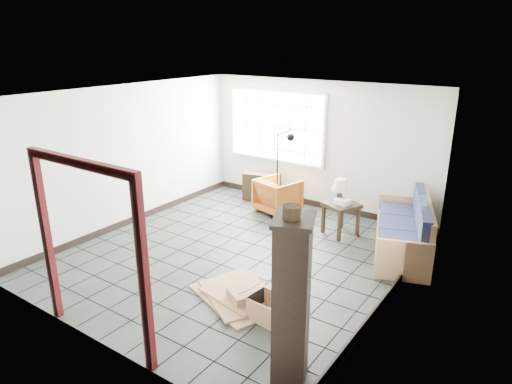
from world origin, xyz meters
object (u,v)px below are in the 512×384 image
Objects in this scene: futon_sofa at (406,233)px; side_table at (341,209)px; armchair at (278,194)px; tall_shelf at (292,301)px.

futon_sofa reaches higher than side_table.
armchair is 4.82m from tall_shelf.
armchair is at bearing 153.00° from futon_sofa.
futon_sofa is 1.25× the size of tall_shelf.
armchair is at bearing 168.36° from side_table.
tall_shelf reaches higher than futon_sofa.
futon_sofa is 1.20m from side_table.
tall_shelf is at bearing -110.23° from futon_sofa.
armchair is at bearing 101.19° from tall_shelf.
tall_shelf is (2.65, -4.00, 0.53)m from armchair.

